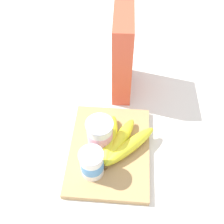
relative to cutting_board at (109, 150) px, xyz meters
name	(u,v)px	position (x,y,z in m)	size (l,w,h in m)	color
ground_plane	(110,152)	(0.00, 0.00, -0.01)	(2.40, 2.40, 0.00)	silver
cutting_board	(109,150)	(0.00, 0.00, 0.00)	(0.31, 0.23, 0.02)	tan
cereal_box	(122,55)	(0.27, -0.02, 0.13)	(0.18, 0.06, 0.28)	#D85138
yogurt_cup_front	(92,163)	(-0.08, 0.04, 0.05)	(0.06, 0.06, 0.09)	white
yogurt_cup_back	(100,134)	(0.02, 0.03, 0.06)	(0.08, 0.08, 0.09)	white
banana_bunch	(120,142)	(0.01, -0.03, 0.03)	(0.18, 0.16, 0.04)	yellow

